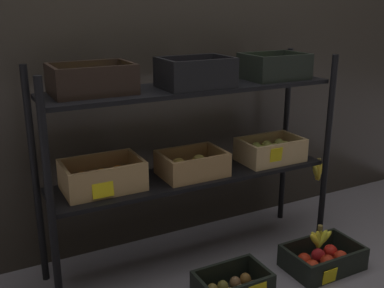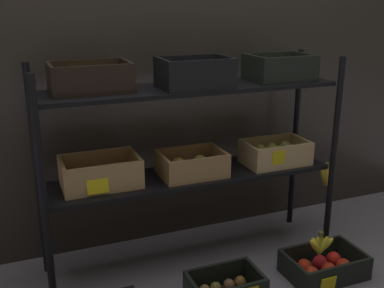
# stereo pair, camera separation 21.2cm
# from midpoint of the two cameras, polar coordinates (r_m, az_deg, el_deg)

# --- Properties ---
(ground_plane) EXTENTS (10.00, 10.00, 0.00)m
(ground_plane) POSITION_cam_midpoint_polar(r_m,az_deg,el_deg) (2.47, 2.53, -14.14)
(ground_plane) COLOR slate
(storefront_wall) EXTENTS (3.82, 0.12, 2.20)m
(storefront_wall) POSITION_cam_midpoint_polar(r_m,az_deg,el_deg) (2.46, -0.78, 12.93)
(storefront_wall) COLOR #2D2823
(storefront_wall) RESTS_ON ground_plane
(display_rack) EXTENTS (1.54, 0.37, 1.05)m
(display_rack) POSITION_cam_midpoint_polar(r_m,az_deg,el_deg) (2.18, 2.63, 1.57)
(display_rack) COLOR black
(display_rack) RESTS_ON ground_plane
(crate_ground_apple_red) EXTENTS (0.38, 0.26, 0.12)m
(crate_ground_apple_red) POSITION_cam_midpoint_polar(r_m,az_deg,el_deg) (2.44, 18.57, -14.32)
(crate_ground_apple_red) COLOR black
(crate_ground_apple_red) RESTS_ON ground_plane
(banana_bunch_loose) EXTENTS (0.15, 0.05, 0.13)m
(banana_bunch_loose) POSITION_cam_midpoint_polar(r_m,az_deg,el_deg) (2.35, 18.18, -11.95)
(banana_bunch_loose) COLOR brown
(banana_bunch_loose) RESTS_ON crate_ground_apple_red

